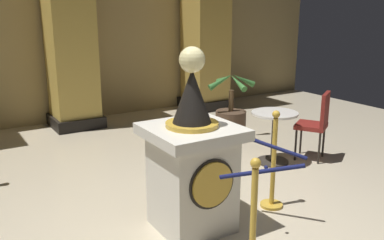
# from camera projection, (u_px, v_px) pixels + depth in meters

# --- Properties ---
(ground_plane) EXTENTS (11.80, 11.80, 0.00)m
(ground_plane) POSITION_uv_depth(u_px,v_px,m) (220.00, 236.00, 3.95)
(ground_plane) COLOR beige
(back_wall) EXTENTS (11.80, 0.16, 4.01)m
(back_wall) POSITION_uv_depth(u_px,v_px,m) (60.00, 11.00, 7.55)
(back_wall) COLOR tan
(back_wall) RESTS_ON ground_plane
(pedestal_clock) EXTENTS (0.82, 0.82, 1.75)m
(pedestal_clock) POSITION_uv_depth(u_px,v_px,m) (192.00, 164.00, 3.94)
(pedestal_clock) COLOR silver
(pedestal_clock) RESTS_ON ground_plane
(stanchion_far) EXTENTS (0.24, 0.24, 1.06)m
(stanchion_far) POSITION_uv_depth(u_px,v_px,m) (273.00, 174.00, 4.45)
(stanchion_far) COLOR gold
(stanchion_far) RESTS_ON ground_plane
(velvet_rope) EXTENTS (0.99, 0.99, 0.22)m
(velvet_rope) POSITION_uv_depth(u_px,v_px,m) (267.00, 158.00, 3.71)
(velvet_rope) COLOR #141947
(column_right) EXTENTS (0.92, 0.92, 3.85)m
(column_right) POSITION_uv_depth(u_px,v_px,m) (206.00, 16.00, 8.56)
(column_right) COLOR black
(column_right) RESTS_ON ground_plane
(column_centre_rear) EXTENTS (0.89, 0.89, 3.85)m
(column_centre_rear) POSITION_uv_depth(u_px,v_px,m) (69.00, 17.00, 7.14)
(column_centre_rear) COLOR black
(column_centre_rear) RESTS_ON ground_plane
(potted_palm_right) EXTENTS (0.82, 0.81, 1.10)m
(potted_palm_right) POSITION_uv_depth(u_px,v_px,m) (231.00, 119.00, 6.83)
(potted_palm_right) COLOR #4C3828
(potted_palm_right) RESTS_ON ground_plane
(cafe_table) EXTENTS (0.62, 0.62, 0.72)m
(cafe_table) POSITION_uv_depth(u_px,v_px,m) (274.00, 131.00, 5.71)
(cafe_table) COLOR #332D28
(cafe_table) RESTS_ON ground_plane
(cafe_chair_red) EXTENTS (0.55, 0.55, 0.96)m
(cafe_chair_red) POSITION_uv_depth(u_px,v_px,m) (317.00, 120.00, 5.80)
(cafe_chair_red) COLOR black
(cafe_chair_red) RESTS_ON ground_plane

